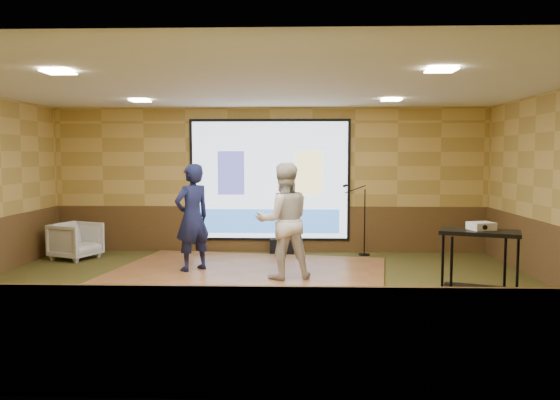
{
  "coord_description": "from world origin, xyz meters",
  "views": [
    {
      "loc": [
        0.57,
        -7.82,
        2.0
      ],
      "look_at": [
        0.3,
        0.83,
        1.3
      ],
      "focal_mm": 35.0,
      "sensor_mm": 36.0,
      "label": 1
    }
  ],
  "objects_px": {
    "dance_floor": "(247,273)",
    "player_left": "(192,217)",
    "mic_stand": "(362,231)",
    "projector_screen": "(270,181)",
    "projector": "(481,226)",
    "banquet_chair": "(76,241)",
    "duffel_bag": "(282,246)",
    "av_table": "(479,253)",
    "player_right": "(284,221)"
  },
  "relations": [
    {
      "from": "player_left",
      "to": "player_right",
      "type": "distance_m",
      "value": 1.68
    },
    {
      "from": "projector_screen",
      "to": "projector",
      "type": "bearing_deg",
      "value": -54.04
    },
    {
      "from": "dance_floor",
      "to": "player_right",
      "type": "relative_size",
      "value": 2.47
    },
    {
      "from": "player_right",
      "to": "mic_stand",
      "type": "distance_m",
      "value": 2.78
    },
    {
      "from": "av_table",
      "to": "projector",
      "type": "bearing_deg",
      "value": 57.81
    },
    {
      "from": "player_right",
      "to": "duffel_bag",
      "type": "relative_size",
      "value": 3.82
    },
    {
      "from": "dance_floor",
      "to": "av_table",
      "type": "distance_m",
      "value": 3.88
    },
    {
      "from": "projector_screen",
      "to": "av_table",
      "type": "bearing_deg",
      "value": -54.68
    },
    {
      "from": "projector_screen",
      "to": "mic_stand",
      "type": "distance_m",
      "value": 2.14
    },
    {
      "from": "projector_screen",
      "to": "av_table",
      "type": "relative_size",
      "value": 3.2
    },
    {
      "from": "player_left",
      "to": "projector",
      "type": "height_order",
      "value": "player_left"
    },
    {
      "from": "av_table",
      "to": "projector",
      "type": "relative_size",
      "value": 3.45
    },
    {
      "from": "banquet_chair",
      "to": "av_table",
      "type": "bearing_deg",
      "value": -93.84
    },
    {
      "from": "dance_floor",
      "to": "duffel_bag",
      "type": "xyz_separation_m",
      "value": [
        0.54,
        1.95,
        0.14
      ]
    },
    {
      "from": "projector_screen",
      "to": "dance_floor",
      "type": "xyz_separation_m",
      "value": [
        -0.29,
        -2.14,
        -1.46
      ]
    },
    {
      "from": "player_right",
      "to": "duffel_bag",
      "type": "bearing_deg",
      "value": -101.72
    },
    {
      "from": "av_table",
      "to": "duffel_bag",
      "type": "bearing_deg",
      "value": 124.11
    },
    {
      "from": "projector_screen",
      "to": "projector",
      "type": "height_order",
      "value": "projector_screen"
    },
    {
      "from": "player_left",
      "to": "player_right",
      "type": "bearing_deg",
      "value": 115.98
    },
    {
      "from": "player_right",
      "to": "projector",
      "type": "height_order",
      "value": "player_right"
    },
    {
      "from": "av_table",
      "to": "mic_stand",
      "type": "height_order",
      "value": "mic_stand"
    },
    {
      "from": "player_left",
      "to": "banquet_chair",
      "type": "relative_size",
      "value": 2.34
    },
    {
      "from": "player_right",
      "to": "duffel_bag",
      "type": "xyz_separation_m",
      "value": [
        -0.1,
        2.4,
        -0.81
      ]
    },
    {
      "from": "player_left",
      "to": "mic_stand",
      "type": "distance_m",
      "value": 3.57
    },
    {
      "from": "banquet_chair",
      "to": "duffel_bag",
      "type": "height_order",
      "value": "banquet_chair"
    },
    {
      "from": "player_right",
      "to": "projector",
      "type": "xyz_separation_m",
      "value": [
        2.63,
        -1.51,
        0.12
      ]
    },
    {
      "from": "player_right",
      "to": "av_table",
      "type": "xyz_separation_m",
      "value": [
        2.59,
        -1.57,
        -0.22
      ]
    },
    {
      "from": "projector_screen",
      "to": "banquet_chair",
      "type": "distance_m",
      "value": 4.0
    },
    {
      "from": "banquet_chair",
      "to": "projector",
      "type": "bearing_deg",
      "value": -93.37
    },
    {
      "from": "dance_floor",
      "to": "projector",
      "type": "distance_m",
      "value": 3.96
    },
    {
      "from": "av_table",
      "to": "banquet_chair",
      "type": "height_order",
      "value": "av_table"
    },
    {
      "from": "dance_floor",
      "to": "banquet_chair",
      "type": "distance_m",
      "value": 3.66
    },
    {
      "from": "projector_screen",
      "to": "dance_floor",
      "type": "distance_m",
      "value": 2.6
    },
    {
      "from": "projector_screen",
      "to": "player_right",
      "type": "relative_size",
      "value": 1.78
    },
    {
      "from": "dance_floor",
      "to": "duffel_bag",
      "type": "height_order",
      "value": "duffel_bag"
    },
    {
      "from": "player_left",
      "to": "mic_stand",
      "type": "relative_size",
      "value": 1.27
    },
    {
      "from": "dance_floor",
      "to": "mic_stand",
      "type": "bearing_deg",
      "value": 40.24
    },
    {
      "from": "projector",
      "to": "duffel_bag",
      "type": "distance_m",
      "value": 4.86
    },
    {
      "from": "player_right",
      "to": "projector",
      "type": "bearing_deg",
      "value": 135.98
    },
    {
      "from": "projector_screen",
      "to": "av_table",
      "type": "distance_m",
      "value": 5.15
    },
    {
      "from": "dance_floor",
      "to": "projector",
      "type": "xyz_separation_m",
      "value": [
        3.27,
        -1.97,
        1.07
      ]
    },
    {
      "from": "player_left",
      "to": "projector",
      "type": "xyz_separation_m",
      "value": [
        4.21,
        -2.08,
        0.14
      ]
    },
    {
      "from": "player_right",
      "to": "banquet_chair",
      "type": "height_order",
      "value": "player_right"
    },
    {
      "from": "av_table",
      "to": "duffel_bag",
      "type": "relative_size",
      "value": 2.13
    },
    {
      "from": "dance_floor",
      "to": "player_left",
      "type": "distance_m",
      "value": 1.33
    },
    {
      "from": "player_left",
      "to": "dance_floor",
      "type": "bearing_deg",
      "value": 129.04
    },
    {
      "from": "player_right",
      "to": "dance_floor",
      "type": "bearing_deg",
      "value": -49.42
    },
    {
      "from": "duffel_bag",
      "to": "av_table",
      "type": "bearing_deg",
      "value": -55.89
    },
    {
      "from": "player_right",
      "to": "projector",
      "type": "distance_m",
      "value": 3.03
    },
    {
      "from": "player_right",
      "to": "projector_screen",
      "type": "bearing_deg",
      "value": -96.26
    }
  ]
}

